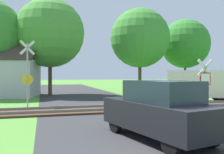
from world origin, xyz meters
The scene contains 10 objects.
ground_plane centered at (0.00, 0.00, 0.00)m, with size 160.00×160.00×0.00m, color #4C8433.
road_asphalt centered at (0.00, 2.00, 0.00)m, with size 7.37×80.00×0.01m, color #2D2D30.
rail_track centered at (0.00, 7.71, 0.06)m, with size 60.00×2.60×0.22m.
stop_sign_near centered at (4.13, 4.98, 1.58)m, with size 0.88×0.15×2.71m.
crossing_sign_far centered at (-4.31, 10.05, 2.13)m, with size 0.88×0.16×3.98m.
tree_right centered at (6.75, 19.81, 5.87)m, with size 6.43×6.43×9.09m.
tree_far centered at (13.30, 21.38, 5.65)m, with size 5.93×5.93×8.62m.
tree_center centered at (-2.76, 18.71, 5.82)m, with size 6.46×6.46×9.05m.
mail_truck centered at (7.23, 10.41, 1.24)m, with size 5.19×3.97×2.24m.
parked_car centered at (-0.08, 1.40, 0.89)m, with size 2.51×4.27×1.78m.
Camera 1 is at (-3.46, -5.44, 1.98)m, focal length 40.00 mm.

